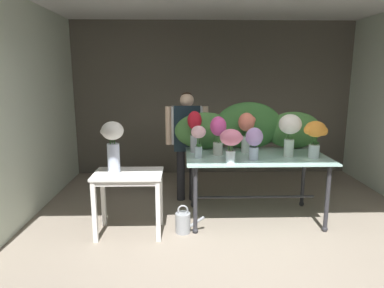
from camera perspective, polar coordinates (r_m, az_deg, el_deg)
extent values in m
plane|color=gray|center=(4.90, 5.24, -10.68)|extent=(8.26, 8.26, 0.00)
cube|color=#5B564C|center=(6.42, 3.49, 7.51)|extent=(5.22, 0.12, 2.80)
cube|color=silver|center=(4.96, -26.05, 5.18)|extent=(0.12, 3.87, 2.80)
cube|color=#A8D6CC|center=(4.38, 10.63, -1.96)|extent=(1.76, 1.02, 0.02)
cylinder|color=#2D2D33|center=(4.02, 0.57, -9.34)|extent=(0.05, 0.05, 0.83)
sphere|color=#2D2D33|center=(4.17, 0.56, -14.29)|extent=(0.07, 0.07, 0.07)
cylinder|color=#2D2D33|center=(4.37, 21.73, -8.48)|extent=(0.05, 0.05, 0.83)
sphere|color=#2D2D33|center=(4.51, 21.36, -13.10)|extent=(0.07, 0.07, 0.07)
cylinder|color=#2D2D33|center=(4.79, 0.20, -5.86)|extent=(0.05, 0.05, 0.83)
sphere|color=#2D2D33|center=(4.92, 0.19, -10.15)|extent=(0.07, 0.07, 0.07)
cylinder|color=#2D2D33|center=(5.08, 18.14, -5.42)|extent=(0.05, 0.05, 0.83)
sphere|color=#2D2D33|center=(5.21, 17.87, -9.49)|extent=(0.07, 0.07, 0.07)
cylinder|color=#2D2D33|center=(4.54, 10.37, -8.73)|extent=(1.56, 0.03, 0.03)
cube|color=white|center=(4.00, -10.65, -4.94)|extent=(0.79, 0.51, 0.03)
cube|color=white|center=(4.01, -10.63, -5.56)|extent=(0.73, 0.45, 0.06)
cube|color=white|center=(3.99, -16.04, -10.90)|extent=(0.05, 0.05, 0.71)
cube|color=white|center=(3.88, -5.69, -11.16)|extent=(0.05, 0.05, 0.71)
cube|color=white|center=(4.38, -14.64, -8.76)|extent=(0.05, 0.05, 0.71)
cube|color=white|center=(4.28, -5.29, -8.92)|extent=(0.05, 0.05, 0.71)
cylinder|color=#232328|center=(5.07, -1.90, -4.67)|extent=(0.12, 0.12, 0.87)
cylinder|color=#232328|center=(5.07, 0.22, -4.66)|extent=(0.12, 0.12, 0.87)
cube|color=silver|center=(4.92, -0.86, 3.20)|extent=(0.44, 0.22, 0.53)
cube|color=#192833|center=(4.81, -0.84, 2.53)|extent=(0.37, 0.02, 0.65)
cylinder|color=beige|center=(4.92, -3.95, 3.09)|extent=(0.09, 0.09, 0.55)
cylinder|color=beige|center=(4.93, 2.22, 3.12)|extent=(0.09, 0.09, 0.55)
sphere|color=beige|center=(4.88, -0.88, 7.36)|extent=(0.20, 0.20, 0.20)
ellipsoid|color=black|center=(4.89, -0.88, 8.13)|extent=(0.15, 0.15, 0.09)
ellipsoid|color=#477F3D|center=(4.62, 2.21, 2.23)|extent=(0.83, 0.30, 0.50)
ellipsoid|color=#387033|center=(4.69, 9.41, 3.06)|extent=(0.91, 0.30, 0.64)
ellipsoid|color=#477F3D|center=(4.85, 16.63, 2.23)|extent=(0.76, 0.28, 0.51)
cylinder|color=silver|center=(4.15, 1.07, -1.37)|extent=(0.09, 0.09, 0.14)
cylinder|color=#9EBCB2|center=(4.16, 1.07, -1.90)|extent=(0.09, 0.09, 0.06)
cylinder|color=#477F3D|center=(4.14, 1.42, -0.40)|extent=(0.01, 0.01, 0.26)
cylinder|color=#477F3D|center=(4.14, 0.93, -0.38)|extent=(0.01, 0.01, 0.26)
cylinder|color=#477F3D|center=(4.11, 1.00, -0.47)|extent=(0.01, 0.01, 0.26)
ellipsoid|color=#EFB2BC|center=(4.10, 1.09, 2.03)|extent=(0.18, 0.18, 0.15)
sphere|color=#EFB2BC|center=(4.12, 1.75, 2.02)|extent=(0.07, 0.07, 0.07)
ellipsoid|color=#2D6028|center=(4.10, 1.15, -0.24)|extent=(0.09, 0.11, 0.03)
cylinder|color=silver|center=(4.14, 10.30, -1.55)|extent=(0.11, 0.11, 0.15)
cylinder|color=#9EBCB2|center=(4.14, 10.28, -2.11)|extent=(0.10, 0.10, 0.06)
cylinder|color=#28562D|center=(4.13, 10.65, -1.07)|extent=(0.01, 0.01, 0.20)
cylinder|color=#28562D|center=(4.15, 10.16, -1.01)|extent=(0.01, 0.01, 0.20)
cylinder|color=#28562D|center=(4.10, 10.29, -1.16)|extent=(0.01, 0.01, 0.20)
ellipsoid|color=#B28ED1|center=(4.09, 10.40, 1.20)|extent=(0.20, 0.20, 0.22)
sphere|color=#B28ED1|center=(4.06, 9.53, 0.91)|extent=(0.08, 0.08, 0.08)
sphere|color=#B28ED1|center=(4.14, 11.07, 1.01)|extent=(0.07, 0.07, 0.07)
cylinder|color=silver|center=(3.95, 6.46, -2.12)|extent=(0.11, 0.11, 0.14)
cylinder|color=#9EBCB2|center=(3.96, 6.45, -2.67)|extent=(0.10, 0.10, 0.06)
cylinder|color=#477F3D|center=(3.94, 6.80, -1.35)|extent=(0.01, 0.01, 0.23)
cylinder|color=#477F3D|center=(3.96, 6.44, -1.27)|extent=(0.01, 0.01, 0.23)
cylinder|color=#477F3D|center=(3.93, 6.11, -1.35)|extent=(0.01, 0.01, 0.23)
cylinder|color=#477F3D|center=(3.92, 6.50, -1.42)|extent=(0.01, 0.01, 0.23)
ellipsoid|color=pink|center=(3.90, 6.54, 1.12)|extent=(0.25, 0.25, 0.19)
sphere|color=pink|center=(3.93, 8.04, 1.02)|extent=(0.07, 0.07, 0.07)
cylinder|color=silver|center=(4.41, 19.75, -1.15)|extent=(0.13, 0.13, 0.16)
cylinder|color=#9EBCB2|center=(4.42, 19.71, -1.72)|extent=(0.12, 0.12, 0.07)
cylinder|color=#2D6028|center=(4.40, 20.08, -0.24)|extent=(0.01, 0.01, 0.29)
cylinder|color=#2D6028|center=(4.42, 19.71, -0.17)|extent=(0.01, 0.01, 0.29)
cylinder|color=#2D6028|center=(4.38, 19.42, -0.24)|extent=(0.01, 0.01, 0.29)
cylinder|color=#2D6028|center=(4.38, 19.89, -0.28)|extent=(0.01, 0.01, 0.29)
ellipsoid|color=orange|center=(4.36, 19.99, 2.38)|extent=(0.25, 0.25, 0.20)
sphere|color=orange|center=(4.30, 18.93, 2.25)|extent=(0.11, 0.11, 0.11)
sphere|color=orange|center=(4.37, 21.11, 2.04)|extent=(0.12, 0.12, 0.12)
ellipsoid|color=#387033|center=(4.44, 20.11, 0.24)|extent=(0.07, 0.11, 0.03)
cylinder|color=silver|center=(4.37, 15.91, -0.65)|extent=(0.12, 0.12, 0.22)
cylinder|color=#9EBCB2|center=(4.38, 15.87, -1.43)|extent=(0.11, 0.11, 0.09)
cylinder|color=#477F3D|center=(4.36, 16.27, 0.15)|extent=(0.01, 0.01, 0.32)
cylinder|color=#477F3D|center=(4.38, 15.84, 0.23)|extent=(0.01, 0.01, 0.32)
cylinder|color=#477F3D|center=(4.35, 15.55, 0.16)|extent=(0.01, 0.01, 0.32)
cylinder|color=#477F3D|center=(4.34, 16.08, 0.11)|extent=(0.01, 0.01, 0.32)
ellipsoid|color=white|center=(4.32, 16.13, 3.21)|extent=(0.27, 0.27, 0.24)
sphere|color=white|center=(4.27, 15.13, 2.65)|extent=(0.08, 0.08, 0.08)
sphere|color=white|center=(4.38, 17.07, 2.71)|extent=(0.07, 0.07, 0.07)
cylinder|color=silver|center=(4.48, 9.00, -0.08)|extent=(0.12, 0.12, 0.21)
cylinder|color=#9EBCB2|center=(4.49, 8.97, -0.83)|extent=(0.11, 0.11, 0.09)
cylinder|color=#2D6028|center=(4.47, 9.25, 0.71)|extent=(0.01, 0.01, 0.32)
cylinder|color=#2D6028|center=(4.49, 8.85, 0.76)|extent=(0.01, 0.01, 0.32)
cylinder|color=#2D6028|center=(4.45, 8.92, 0.67)|extent=(0.01, 0.01, 0.32)
ellipsoid|color=#EF7A60|center=(4.43, 9.12, 3.65)|extent=(0.21, 0.21, 0.24)
sphere|color=#EF7A60|center=(4.44, 10.04, 4.00)|extent=(0.09, 0.09, 0.09)
cylinder|color=silver|center=(4.44, 0.42, 0.05)|extent=(0.11, 0.11, 0.23)
cylinder|color=#9EBCB2|center=(4.45, 0.42, -0.75)|extent=(0.10, 0.10, 0.10)
cylinder|color=#2D6028|center=(4.42, 0.80, 0.86)|extent=(0.01, 0.01, 0.34)
cylinder|color=#2D6028|center=(4.45, 0.35, 0.92)|extent=(0.01, 0.01, 0.34)
cylinder|color=#2D6028|center=(4.43, 0.24, 0.89)|extent=(0.01, 0.01, 0.34)
cylinder|color=#2D6028|center=(4.41, 0.47, 0.84)|extent=(0.01, 0.01, 0.34)
ellipsoid|color=red|center=(4.39, 0.43, 3.98)|extent=(0.18, 0.18, 0.24)
ellipsoid|color=#387033|center=(4.42, 0.25, 1.76)|extent=(0.10, 0.10, 0.03)
cylinder|color=silver|center=(4.31, 4.36, -0.80)|extent=(0.12, 0.12, 0.16)
cylinder|color=#9EBCB2|center=(4.32, 4.35, -1.38)|extent=(0.11, 0.11, 0.07)
cylinder|color=#477F3D|center=(4.29, 4.80, 0.12)|extent=(0.01, 0.01, 0.28)
cylinder|color=#477F3D|center=(4.31, 4.28, 0.19)|extent=(0.01, 0.01, 0.28)
cylinder|color=#477F3D|center=(4.29, 3.98, 0.14)|extent=(0.01, 0.01, 0.28)
cylinder|color=#477F3D|center=(4.27, 4.47, 0.09)|extent=(0.01, 0.01, 0.28)
ellipsoid|color=#E54C9E|center=(4.25, 4.42, 2.99)|extent=(0.20, 0.20, 0.25)
sphere|color=#E54C9E|center=(4.23, 3.72, 2.61)|extent=(0.06, 0.06, 0.06)
cylinder|color=silver|center=(3.98, -12.99, -2.35)|extent=(0.14, 0.14, 0.34)
cylinder|color=#9EBCB2|center=(4.00, -12.93, -3.68)|extent=(0.13, 0.13, 0.14)
cylinder|color=#2D6028|center=(3.96, -12.77, -1.69)|extent=(0.01, 0.01, 0.42)
cylinder|color=#2D6028|center=(4.00, -13.12, -1.57)|extent=(0.01, 0.01, 0.42)
cylinder|color=#2D6028|center=(3.95, -13.44, -1.76)|extent=(0.01, 0.01, 0.42)
ellipsoid|color=white|center=(3.91, -13.20, 2.19)|extent=(0.25, 0.25, 0.21)
sphere|color=white|center=(3.95, -14.65, 2.02)|extent=(0.07, 0.07, 0.07)
cylinder|color=#999EA3|center=(4.15, -1.53, -13.06)|extent=(0.18, 0.18, 0.24)
cylinder|color=#999EA3|center=(4.15, 0.87, -12.88)|extent=(0.18, 0.04, 0.14)
torus|color=#999EA3|center=(4.09, -1.55, -11.02)|extent=(0.13, 0.02, 0.13)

